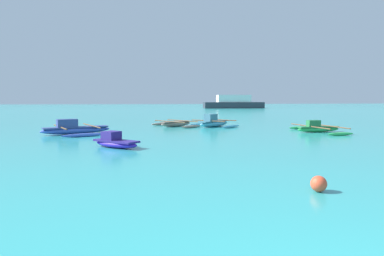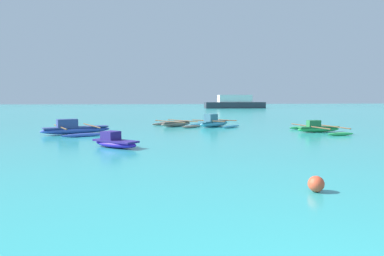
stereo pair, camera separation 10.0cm
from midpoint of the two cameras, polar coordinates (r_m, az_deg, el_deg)
name	(u,v)px [view 1 (the left image)]	position (r m, az deg, el deg)	size (l,w,h in m)	color
moored_boat_0	(75,129)	(21.92, -19.09, -0.14)	(4.07, 4.69, 0.91)	#4661D2
moored_boat_1	(115,142)	(15.40, -12.83, -2.27)	(2.28, 2.16, 0.71)	#4024BF
moored_boat_2	(176,124)	(26.20, -2.79, 0.72)	(3.81, 4.21, 0.44)	#A28677
moored_boat_3	(213,122)	(25.89, 3.48, 0.92)	(3.78, 3.88, 0.98)	#55B2D5
moored_boat_4	(318,128)	(23.21, 20.10, -0.03)	(2.98, 4.63, 0.77)	green
mooring_buoy_0	(319,184)	(8.55, 20.04, -8.72)	(0.38, 0.38, 0.38)	#E54C2D
distant_ferry	(234,103)	(72.95, 6.91, 4.19)	(12.72, 2.80, 2.80)	#2D333D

